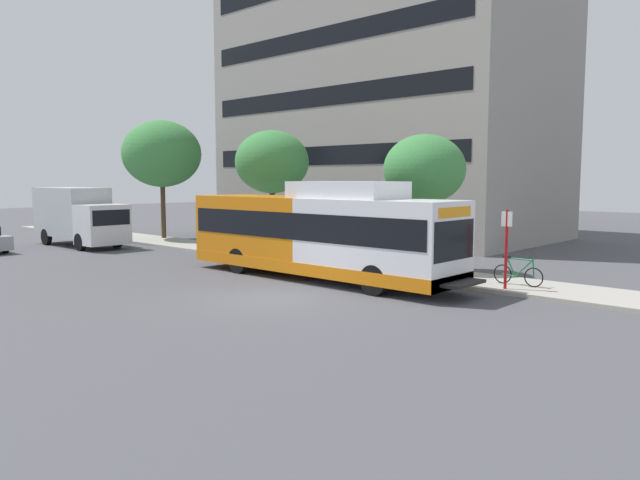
{
  "coord_description": "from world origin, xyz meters",
  "views": [
    {
      "loc": [
        -12.49,
        -13.65,
        3.73
      ],
      "look_at": [
        2.9,
        0.57,
        1.6
      ],
      "focal_mm": 33.72,
      "sensor_mm": 36.0,
      "label": 1
    }
  ],
  "objects_px": {
    "bicycle_parked": "(518,273)",
    "street_tree_near_stop": "(424,170)",
    "street_tree_mid_block": "(272,162)",
    "bus_stop_sign_pole": "(506,243)",
    "box_truck_background": "(79,215)",
    "transit_bus": "(318,234)",
    "street_tree_far_block": "(162,154)"
  },
  "relations": [
    {
      "from": "bicycle_parked",
      "to": "street_tree_near_stop",
      "type": "distance_m",
      "value": 5.84
    },
    {
      "from": "bus_stop_sign_pole",
      "to": "bicycle_parked",
      "type": "distance_m",
      "value": 1.42
    },
    {
      "from": "street_tree_near_stop",
      "to": "street_tree_far_block",
      "type": "relative_size",
      "value": 0.75
    },
    {
      "from": "street_tree_mid_block",
      "to": "street_tree_far_block",
      "type": "height_order",
      "value": "street_tree_far_block"
    },
    {
      "from": "street_tree_mid_block",
      "to": "box_truck_background",
      "type": "relative_size",
      "value": 0.86
    },
    {
      "from": "bus_stop_sign_pole",
      "to": "bicycle_parked",
      "type": "xyz_separation_m",
      "value": [
        0.91,
        -0.02,
        -1.09
      ]
    },
    {
      "from": "street_tree_near_stop",
      "to": "street_tree_mid_block",
      "type": "xyz_separation_m",
      "value": [
        0.15,
        9.05,
        0.47
      ]
    },
    {
      "from": "transit_bus",
      "to": "street_tree_near_stop",
      "type": "height_order",
      "value": "street_tree_near_stop"
    },
    {
      "from": "street_tree_near_stop",
      "to": "box_truck_background",
      "type": "relative_size",
      "value": 0.77
    },
    {
      "from": "street_tree_mid_block",
      "to": "box_truck_background",
      "type": "bearing_deg",
      "value": 116.74
    },
    {
      "from": "transit_bus",
      "to": "box_truck_background",
      "type": "bearing_deg",
      "value": 92.96
    },
    {
      "from": "box_truck_background",
      "to": "bicycle_parked",
      "type": "bearing_deg",
      "value": -80.62
    },
    {
      "from": "bus_stop_sign_pole",
      "to": "street_tree_near_stop",
      "type": "height_order",
      "value": "street_tree_near_stop"
    },
    {
      "from": "street_tree_far_block",
      "to": "street_tree_mid_block",
      "type": "bearing_deg",
      "value": -89.22
    },
    {
      "from": "transit_bus",
      "to": "bus_stop_sign_pole",
      "type": "distance_m",
      "value": 6.75
    },
    {
      "from": "transit_bus",
      "to": "street_tree_mid_block",
      "type": "relative_size",
      "value": 2.04
    },
    {
      "from": "street_tree_far_block",
      "to": "bus_stop_sign_pole",
      "type": "bearing_deg",
      "value": -94.96
    },
    {
      "from": "street_tree_near_stop",
      "to": "street_tree_far_block",
      "type": "distance_m",
      "value": 18.76
    },
    {
      "from": "transit_bus",
      "to": "bus_stop_sign_pole",
      "type": "relative_size",
      "value": 4.71
    },
    {
      "from": "transit_bus",
      "to": "street_tree_near_stop",
      "type": "relative_size",
      "value": 2.28
    },
    {
      "from": "bus_stop_sign_pole",
      "to": "street_tree_mid_block",
      "type": "height_order",
      "value": "street_tree_mid_block"
    },
    {
      "from": "bus_stop_sign_pole",
      "to": "bicycle_parked",
      "type": "bearing_deg",
      "value": -1.38
    },
    {
      "from": "street_tree_mid_block",
      "to": "street_tree_near_stop",
      "type": "bearing_deg",
      "value": -90.92
    },
    {
      "from": "bus_stop_sign_pole",
      "to": "bicycle_parked",
      "type": "relative_size",
      "value": 1.48
    },
    {
      "from": "bus_stop_sign_pole",
      "to": "bicycle_parked",
      "type": "height_order",
      "value": "bus_stop_sign_pole"
    },
    {
      "from": "bicycle_parked",
      "to": "street_tree_far_block",
      "type": "xyz_separation_m",
      "value": [
        1.1,
        23.23,
        4.69
      ]
    },
    {
      "from": "street_tree_near_stop",
      "to": "street_tree_mid_block",
      "type": "height_order",
      "value": "street_tree_mid_block"
    },
    {
      "from": "bicycle_parked",
      "to": "street_tree_far_block",
      "type": "distance_m",
      "value": 23.72
    },
    {
      "from": "street_tree_mid_block",
      "to": "bicycle_parked",
      "type": "bearing_deg",
      "value": -95.21
    },
    {
      "from": "box_truck_background",
      "to": "street_tree_near_stop",
      "type": "bearing_deg",
      "value": -75.42
    },
    {
      "from": "bus_stop_sign_pole",
      "to": "street_tree_near_stop",
      "type": "xyz_separation_m",
      "value": [
        2.0,
        4.49,
        2.45
      ]
    },
    {
      "from": "transit_bus",
      "to": "bicycle_parked",
      "type": "xyz_separation_m",
      "value": [
        3.03,
        -6.43,
        -1.14
      ]
    }
  ]
}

